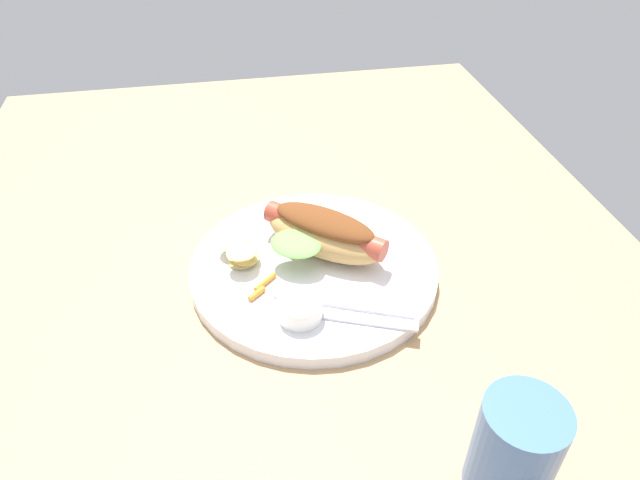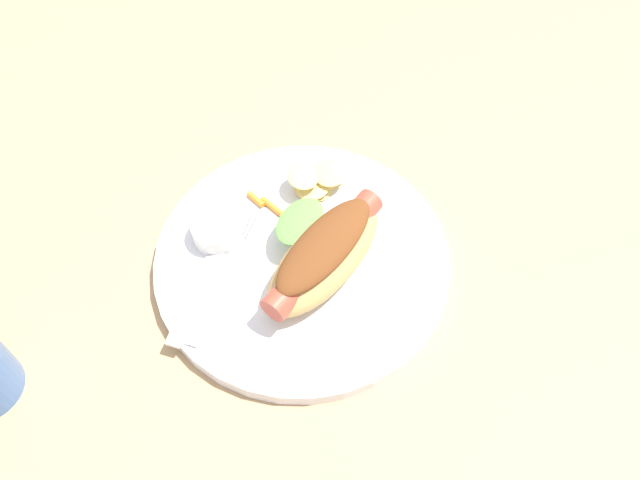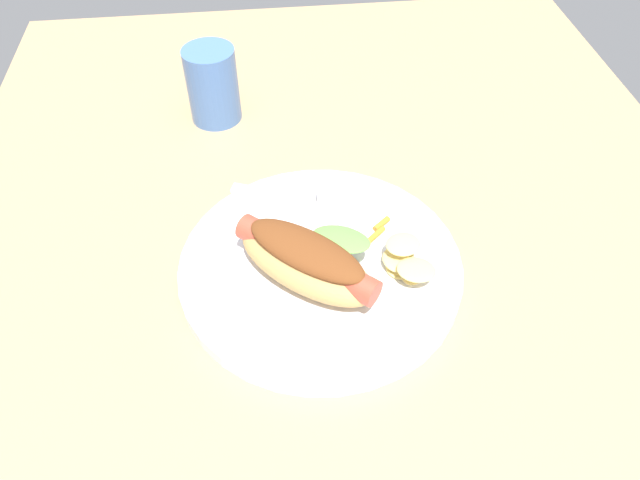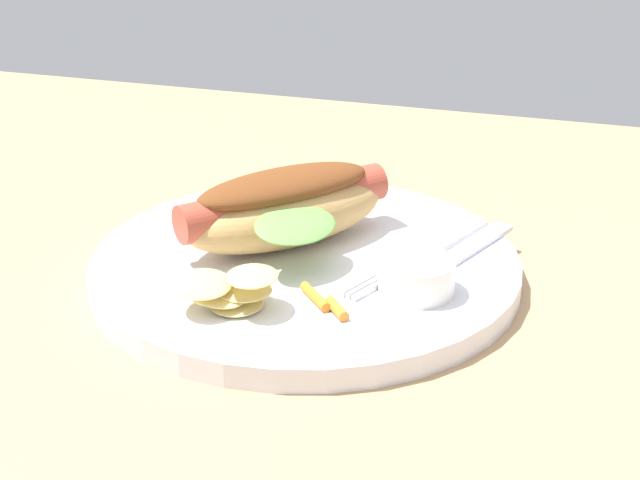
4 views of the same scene
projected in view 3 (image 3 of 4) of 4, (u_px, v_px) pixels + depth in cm
name	position (u px, v px, depth cm)	size (l,w,h in cm)	color
ground_plane	(348.00, 275.00, 63.67)	(120.00, 90.00, 1.80)	tan
plate	(321.00, 268.00, 62.06)	(29.18, 29.18, 1.60)	white
hot_dog	(307.00, 260.00, 58.07)	(14.82, 15.65, 5.32)	tan
sauce_ramekin	(337.00, 197.00, 66.67)	(4.80, 4.80, 2.22)	white
fork	(294.00, 211.00, 66.49)	(7.23, 14.62, 0.40)	silver
knife	(288.00, 198.00, 67.93)	(13.45, 1.40, 0.36)	silver
chips_pile	(406.00, 262.00, 59.95)	(7.06, 5.55, 2.62)	#E4CB77
carrot_garnish	(377.00, 231.00, 64.17)	(4.05, 3.62, 0.66)	orange
drinking_cup	(213.00, 85.00, 77.93)	(6.70, 6.70, 9.99)	#4770B2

